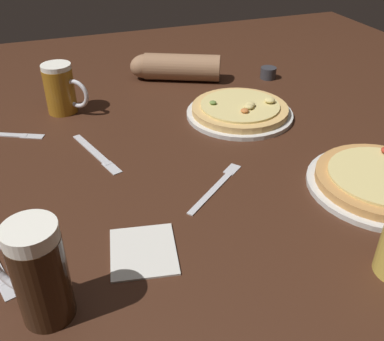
% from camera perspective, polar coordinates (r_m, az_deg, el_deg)
% --- Properties ---
extents(ground_plane, '(2.40, 2.40, 0.03)m').
position_cam_1_polar(ground_plane, '(1.01, -0.00, -1.66)').
color(ground_plane, '#3D2114').
extents(pizza_plate_near, '(0.32, 0.32, 0.05)m').
position_cam_1_polar(pizza_plate_near, '(1.05, 23.20, -1.30)').
color(pizza_plate_near, silver).
rests_on(pizza_plate_near, ground_plane).
extents(pizza_plate_far, '(0.30, 0.30, 0.05)m').
position_cam_1_polar(pizza_plate_far, '(1.28, 6.16, 7.65)').
color(pizza_plate_far, silver).
rests_on(pizza_plate_far, ground_plane).
extents(beer_mug_dark, '(0.12, 0.11, 0.17)m').
position_cam_1_polar(beer_mug_dark, '(0.70, -19.19, -12.29)').
color(beer_mug_dark, black).
rests_on(beer_mug_dark, ground_plane).
extents(beer_mug_pale, '(0.12, 0.11, 0.14)m').
position_cam_1_polar(beer_mug_pale, '(1.33, -16.48, 9.99)').
color(beer_mug_pale, '#9E6619').
rests_on(beer_mug_pale, ground_plane).
extents(ramekin_sauce, '(0.05, 0.05, 0.04)m').
position_cam_1_polar(ramekin_sauce, '(1.56, 9.75, 12.24)').
color(ramekin_sauce, '#333338').
rests_on(ramekin_sauce, ground_plane).
extents(napkin_folded, '(0.14, 0.15, 0.01)m').
position_cam_1_polar(napkin_folded, '(0.82, -6.27, -10.15)').
color(napkin_folded, silver).
rests_on(napkin_folded, ground_plane).
extents(knife_right, '(0.09, 0.22, 0.01)m').
position_cam_1_polar(knife_right, '(1.11, -12.21, 2.20)').
color(knife_right, silver).
rests_on(knife_right, ground_plane).
extents(fork_spare, '(0.18, 0.15, 0.01)m').
position_cam_1_polar(fork_spare, '(0.97, 3.17, -2.04)').
color(fork_spare, silver).
rests_on(fork_spare, ground_plane).
extents(knife_spare, '(0.19, 0.11, 0.01)m').
position_cam_1_polar(knife_spare, '(1.27, -22.73, 4.30)').
color(knife_spare, silver).
rests_on(knife_spare, ground_plane).
extents(diner_arm, '(0.30, 0.19, 0.09)m').
position_cam_1_polar(diner_arm, '(1.52, -2.47, 13.13)').
color(diner_arm, '#936B4C').
rests_on(diner_arm, ground_plane).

